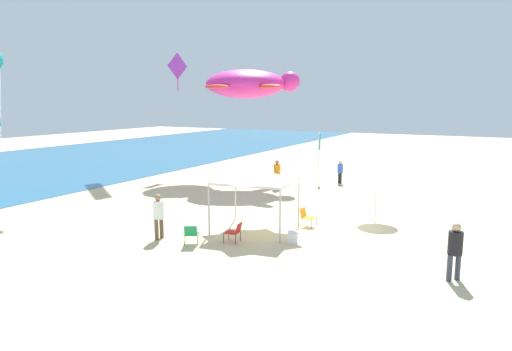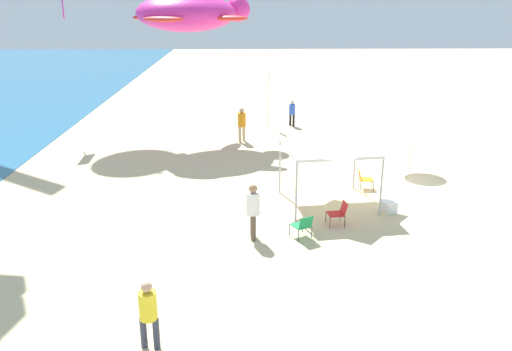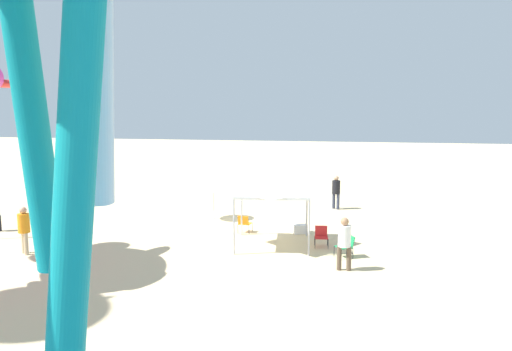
# 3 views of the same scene
# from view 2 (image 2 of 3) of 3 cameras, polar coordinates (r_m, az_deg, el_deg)

# --- Properties ---
(ground) EXTENTS (120.00, 120.00, 0.10)m
(ground) POSITION_cam_2_polar(r_m,az_deg,el_deg) (22.91, 15.79, -1.17)
(ground) COLOR beige
(canopy_tent) EXTENTS (3.32, 3.52, 2.63)m
(canopy_tent) POSITION_cam_2_polar(r_m,az_deg,el_deg) (19.60, 7.93, 3.47)
(canopy_tent) COLOR #B7B7BC
(canopy_tent) RESTS_ON ground
(beach_umbrella) EXTENTS (1.76, 1.77, 2.01)m
(beach_umbrella) POSITION_cam_2_polar(r_m,az_deg,el_deg) (24.29, 16.46, 4.37)
(beach_umbrella) COLOR silver
(beach_umbrella) RESTS_ON ground
(folding_chair_left_of_tent) EXTENTS (0.60, 0.69, 0.82)m
(folding_chair_left_of_tent) POSITION_cam_2_polar(r_m,az_deg,el_deg) (18.39, 8.95, -3.90)
(folding_chair_left_of_tent) COLOR black
(folding_chair_left_of_tent) RESTS_ON ground
(folding_chair_facing_ocean) EXTENTS (0.80, 0.75, 0.82)m
(folding_chair_facing_ocean) POSITION_cam_2_polar(r_m,az_deg,el_deg) (17.24, 5.09, -5.32)
(folding_chair_facing_ocean) COLOR black
(folding_chair_facing_ocean) RESTS_ON ground
(folding_chair_right_of_tent) EXTENTS (0.58, 0.67, 0.82)m
(folding_chair_right_of_tent) POSITION_cam_2_polar(r_m,az_deg,el_deg) (21.98, 11.55, -0.22)
(folding_chair_right_of_tent) COLOR black
(folding_chair_right_of_tent) RESTS_ON ground
(cooler_box) EXTENTS (0.72, 0.59, 0.40)m
(cooler_box) POSITION_cam_2_polar(r_m,az_deg,el_deg) (19.93, 14.11, -3.27)
(cooler_box) COLOR white
(cooler_box) RESTS_ON ground
(banner_flag) EXTENTS (0.36, 0.06, 3.43)m
(banner_flag) POSITION_cam_2_polar(r_m,az_deg,el_deg) (31.55, 1.41, 8.89)
(banner_flag) COLOR silver
(banner_flag) RESTS_ON ground
(person_near_umbrella) EXTENTS (0.40, 0.44, 1.67)m
(person_near_umbrella) POSITION_cam_2_polar(r_m,az_deg,el_deg) (12.16, -11.58, -14.03)
(person_near_umbrella) COLOR #33384C
(person_near_umbrella) RESTS_ON ground
(person_far_stroller) EXTENTS (0.37, 0.37, 1.57)m
(person_far_stroller) POSITION_cam_2_polar(r_m,az_deg,el_deg) (32.19, 3.93, 6.98)
(person_far_stroller) COLOR black
(person_far_stroller) RESTS_ON ground
(person_watching_sky) EXTENTS (0.50, 0.44, 1.86)m
(person_watching_sky) POSITION_cam_2_polar(r_m,az_deg,el_deg) (16.92, -0.32, -3.43)
(person_watching_sky) COLOR brown
(person_watching_sky) RESTS_ON ground
(person_beachcomber) EXTENTS (0.44, 0.44, 1.85)m
(person_beachcomber) POSITION_cam_2_polar(r_m,az_deg,el_deg) (28.51, -1.55, 5.81)
(person_beachcomber) COLOR #C6B28C
(person_beachcomber) RESTS_ON ground
(kite_turtle_magenta) EXTENTS (6.54, 6.61, 2.06)m
(kite_turtle_magenta) POSITION_cam_2_polar(r_m,az_deg,el_deg) (28.95, -7.20, 17.04)
(kite_turtle_magenta) COLOR #E02D9E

